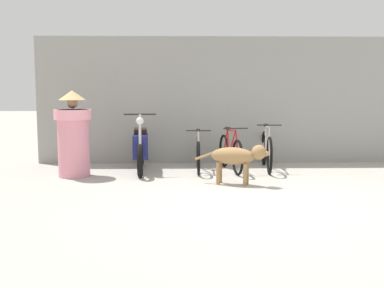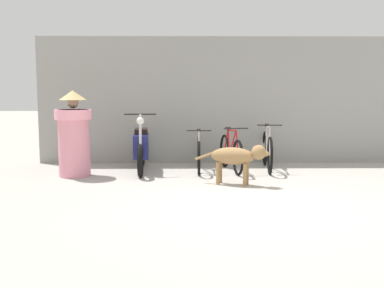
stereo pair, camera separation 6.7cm
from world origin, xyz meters
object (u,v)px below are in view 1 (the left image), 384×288
object	(u,v)px
bicycle_1	(230,153)
bicycle_2	(267,150)
bicycle_0	(198,153)
person_in_robes	(73,134)
motorcycle	(141,148)
stray_dog	(237,156)

from	to	relation	value
bicycle_1	bicycle_2	distance (m)	0.75
bicycle_0	person_in_robes	world-z (taller)	person_in_robes
motorcycle	person_in_robes	xyz separation A→B (m)	(-1.16, -0.48, 0.31)
bicycle_0	motorcycle	bearing A→B (deg)	-85.08
bicycle_2	stray_dog	bearing A→B (deg)	-22.12
stray_dog	bicycle_1	bearing A→B (deg)	107.86
motorcycle	stray_dog	xyz separation A→B (m)	(1.69, -1.31, 0.02)
bicycle_2	bicycle_1	bearing A→B (deg)	-72.70
bicycle_0	stray_dog	xyz separation A→B (m)	(0.59, -1.38, 0.13)
bicycle_2	person_in_robes	bearing A→B (deg)	-74.68
bicycle_2	person_in_robes	world-z (taller)	person_in_robes
bicycle_1	bicycle_2	world-z (taller)	bicycle_2
bicycle_1	person_in_robes	distance (m)	2.95
bicycle_1	stray_dog	bearing A→B (deg)	-10.51
bicycle_1	bicycle_2	bearing A→B (deg)	92.92
bicycle_0	stray_dog	size ratio (longest dim) A/B	1.36
bicycle_2	motorcycle	world-z (taller)	motorcycle
bicycle_2	stray_dog	size ratio (longest dim) A/B	1.49
person_in_robes	stray_dog	bearing A→B (deg)	132.76
motorcycle	stray_dog	world-z (taller)	motorcycle
bicycle_0	stray_dog	distance (m)	1.51
bicycle_2	bicycle_0	bearing A→B (deg)	-80.91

